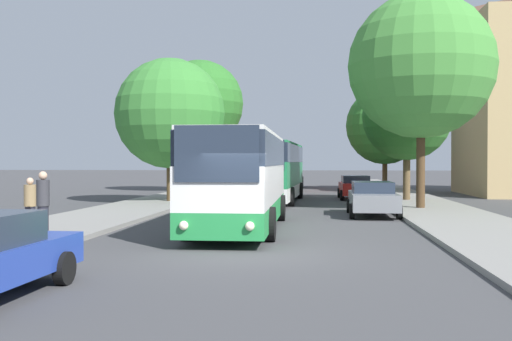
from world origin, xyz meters
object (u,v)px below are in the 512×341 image
tree_left_near (170,114)px  bus_rear (286,166)px  parked_car_right_near (373,198)px  tree_right_mid (407,116)px  tree_right_near (385,126)px  bus_front (241,178)px  tree_left_far (200,104)px  pedestrian_waiting_near (30,205)px  pedestrian_walking_back (43,204)px  parked_car_right_far (355,187)px  tree_right_far (421,66)px  bus_middle (274,171)px

tree_left_near → bus_rear: bearing=73.4°
parked_car_right_near → tree_left_near: 12.93m
tree_right_mid → tree_right_near: bearing=88.7°
bus_front → tree_left_far: 26.14m
pedestrian_waiting_near → pedestrian_walking_back: (0.95, -1.12, 0.12)m
bus_rear → tree_right_near: (8.02, -1.52, 3.28)m
parked_car_right_far → pedestrian_walking_back: (-9.99, -20.96, 0.33)m
pedestrian_walking_back → tree_right_near: 35.27m
tree_right_near → tree_right_far: size_ratio=0.82×
bus_middle → tree_right_mid: size_ratio=1.58×
bus_middle → pedestrian_waiting_near: bearing=-107.9°
parked_car_right_far → tree_left_near: bearing=24.1°
pedestrian_waiting_near → parked_car_right_far: bearing=-9.3°
parked_car_right_near → tree_right_near: size_ratio=0.57×
tree_left_near → tree_left_far: bearing=94.0°
bus_front → tree_right_far: (7.36, 8.44, 5.01)m
bus_middle → pedestrian_waiting_near: size_ratio=6.90×
parked_car_right_near → tree_right_far: bearing=-130.0°
parked_car_right_far → tree_right_near: 12.74m
pedestrian_walking_back → tree_right_mid: size_ratio=0.26×
bus_front → pedestrian_waiting_near: 6.71m
tree_right_far → tree_right_near: bearing=88.4°
bus_front → pedestrian_waiting_near: (-6.05, -2.81, -0.75)m
bus_rear → parked_car_right_near: bearing=-78.7°
parked_car_right_far → pedestrian_waiting_near: bearing=59.7°
bus_front → parked_car_right_near: (4.90, 5.57, -0.97)m
parked_car_right_far → tree_left_far: (-11.24, 7.84, 5.94)m
tree_right_near → parked_car_right_near: bearing=-97.5°
bus_front → parked_car_right_far: (4.88, 17.02, -0.96)m
parked_car_right_far → tree_left_far: tree_left_far is taller
parked_car_right_far → bus_front: bearing=72.6°
bus_rear → tree_right_far: size_ratio=1.19×
bus_rear → tree_left_far: bearing=-140.3°
bus_front → pedestrian_waiting_near: bearing=-155.6°
parked_car_right_near → tree_right_mid: bearing=-106.2°
parked_car_right_far → tree_left_near: 12.21m
pedestrian_waiting_near → tree_left_near: bearing=17.3°
tree_left_far → tree_right_near: size_ratio=1.21×
tree_left_far → tree_right_mid: 17.48m
tree_left_far → bus_rear: bearing=39.9°
bus_middle → tree_right_mid: (7.50, 0.55, 3.08)m
bus_middle → pedestrian_waiting_near: (-6.15, -16.75, -0.80)m
bus_front → pedestrian_waiting_near: bus_front is taller
pedestrian_waiting_near → tree_right_far: (13.41, 11.25, 5.76)m
bus_front → tree_left_near: 13.64m
tree_left_near → tree_right_mid: size_ratio=1.08×
pedestrian_walking_back → tree_right_mid: 22.70m
bus_front → parked_car_right_near: size_ratio=2.22×
tree_left_far → tree_right_mid: size_ratio=1.37×
tree_right_near → tree_right_mid: bearing=-91.3°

